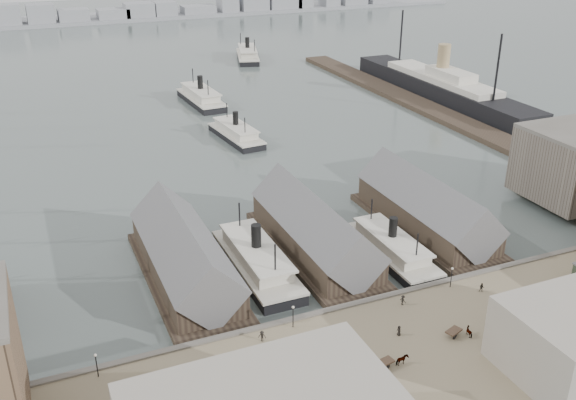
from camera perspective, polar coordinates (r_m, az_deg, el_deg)
name	(u,v)px	position (r m, az deg, el deg)	size (l,w,h in m)	color
ground	(355,295)	(115.12, 5.96, -8.40)	(900.00, 900.00, 0.00)	#495553
quay	(419,356)	(100.87, 11.58, -13.45)	(180.00, 30.00, 2.00)	#7B6D53
seawall	(370,305)	(110.76, 7.29, -9.21)	(180.00, 1.20, 2.30)	#59544C
east_wharf	(430,110)	(223.72, 12.52, 7.86)	(10.00, 180.00, 1.60)	#2D231C
ferry_shed_west	(185,257)	(118.13, -9.16, -5.06)	(14.00, 42.00, 12.60)	#2D231C
ferry_shed_center	(314,232)	(125.76, 2.36, -2.83)	(14.00, 42.00, 12.60)	#2D231C
ferry_shed_east	(426,209)	(137.95, 12.16, -0.83)	(14.00, 42.00, 12.60)	#2D231C
lamp_post_far_w	(96,361)	(95.91, -16.69, -13.54)	(0.44, 0.44, 3.92)	black
lamp_post_near_w	(293,313)	(101.62, 0.45, -9.97)	(0.44, 0.44, 3.92)	black
lamp_post_near_e	(452,274)	(115.13, 14.35, -6.35)	(0.44, 0.44, 3.92)	black
far_shore	(89,15)	(424.61, -17.30, 15.40)	(500.00, 40.00, 15.72)	gray
ferry_docked_west	(257,260)	(120.47, -2.80, -5.34)	(8.64, 28.79, 10.28)	black
ferry_docked_east	(391,248)	(126.69, 9.18, -4.21)	(7.66, 25.55, 9.12)	black
ferry_open_near	(236,133)	(191.15, -4.64, 5.98)	(10.09, 25.98, 9.05)	black
ferry_open_mid	(201,97)	(229.76, -7.74, 9.07)	(10.44, 29.87, 10.51)	black
ferry_open_far	(248,54)	(299.45, -3.61, 12.80)	(17.04, 31.25, 10.69)	black
ocean_steamer	(441,86)	(241.73, 13.46, 9.80)	(13.13, 95.92, 19.18)	black
horse_cart_left	(213,396)	(90.05, -6.69, -16.93)	(4.83, 2.43, 1.62)	black
horse_cart_center	(397,361)	(96.41, 9.66, -13.93)	(5.00, 2.07, 1.63)	black
horse_cart_right	(465,332)	(104.46, 15.46, -11.22)	(4.76, 2.89, 1.46)	black
pedestrian_1	(179,394)	(90.96, -9.70, -16.67)	(0.78, 0.61, 1.61)	black
pedestrian_2	(262,336)	(99.77, -2.32, -12.00)	(1.17, 0.67, 1.81)	black
pedestrian_3	(368,397)	(90.06, 7.13, -16.96)	(0.96, 0.40, 1.63)	black
pedestrian_4	(399,331)	(102.40, 9.83, -11.37)	(0.81, 0.53, 1.66)	black
pedestrian_5	(492,320)	(108.31, 17.69, -10.10)	(0.60, 0.44, 1.64)	black
pedestrian_6	(482,288)	(116.15, 16.85, -7.46)	(0.80, 0.63, 1.66)	black
pedestrian_10	(403,300)	(109.56, 10.17, -8.75)	(1.14, 0.66, 1.77)	black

